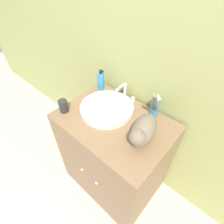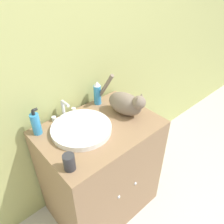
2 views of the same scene
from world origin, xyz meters
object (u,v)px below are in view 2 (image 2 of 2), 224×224
(soap_bottle, at_px, (36,124))
(spray_bottle, at_px, (97,93))
(cup, at_px, (69,162))

(soap_bottle, distance_m, spray_bottle, 0.51)
(soap_bottle, relative_size, spray_bottle, 0.98)
(soap_bottle, distance_m, cup, 0.39)
(soap_bottle, bearing_deg, cup, -90.67)
(spray_bottle, height_order, cup, spray_bottle)
(spray_bottle, bearing_deg, cup, -141.71)
(cup, bearing_deg, spray_bottle, 38.29)
(cup, bearing_deg, soap_bottle, 89.33)
(soap_bottle, xyz_separation_m, cup, (-0.00, -0.39, -0.03))
(soap_bottle, xyz_separation_m, spray_bottle, (0.51, 0.02, 0.01))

